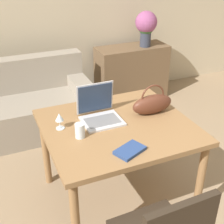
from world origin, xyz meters
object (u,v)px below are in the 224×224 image
object	(u,v)px
drinking_glass	(80,131)
handbag	(152,104)
wine_glass	(59,118)
laptop	(99,110)
flower_vase	(146,25)
couch	(5,112)

from	to	relation	value
drinking_glass	handbag	distance (m)	0.66
wine_glass	laptop	bearing A→B (deg)	5.91
handbag	wine_glass	bearing A→B (deg)	175.39
flower_vase	drinking_glass	bearing A→B (deg)	-130.08
laptop	handbag	world-z (taller)	laptop
handbag	flower_vase	distance (m)	1.89
laptop	drinking_glass	bearing A→B (deg)	-137.37
handbag	couch	bearing A→B (deg)	127.42
drinking_glass	handbag	size ratio (longest dim) A/B	0.31
couch	laptop	xyz separation A→B (m)	(0.65, -1.31, 0.53)
couch	flower_vase	bearing A→B (deg)	8.06
laptop	wine_glass	distance (m)	0.33
flower_vase	couch	bearing A→B (deg)	-171.94
couch	drinking_glass	size ratio (longest dim) A/B	18.25
flower_vase	wine_glass	bearing A→B (deg)	-134.82
couch	handbag	world-z (taller)	handbag
drinking_glass	handbag	xyz separation A→B (m)	(0.65, 0.11, 0.03)
couch	wine_glass	world-z (taller)	wine_glass
flower_vase	handbag	bearing A→B (deg)	-116.97
laptop	handbag	distance (m)	0.44
handbag	flower_vase	bearing A→B (deg)	63.03
couch	wine_glass	distance (m)	1.48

